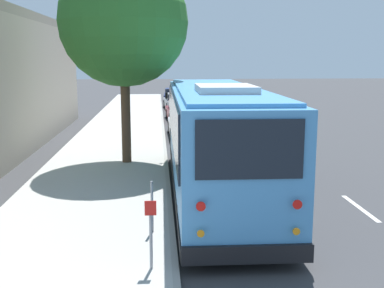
% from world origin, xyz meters
% --- Properties ---
extents(ground_plane, '(160.00, 160.00, 0.00)m').
position_xyz_m(ground_plane, '(0.00, 0.00, 0.00)').
color(ground_plane, '#3D3D3F').
extents(sidewalk_slab, '(80.00, 4.49, 0.15)m').
position_xyz_m(sidewalk_slab, '(0.00, 4.00, 0.07)').
color(sidewalk_slab, '#B2AFA8').
rests_on(sidewalk_slab, ground).
extents(curb_strip, '(80.00, 0.14, 0.15)m').
position_xyz_m(curb_strip, '(0.00, 1.69, 0.07)').
color(curb_strip, '#9D9A94').
rests_on(curb_strip, ground).
extents(shuttle_bus, '(11.01, 2.75, 3.43)m').
position_xyz_m(shuttle_bus, '(1.26, 0.27, 1.84)').
color(shuttle_bus, '#4C93D1').
rests_on(shuttle_bus, ground).
extents(parked_sedan_silver, '(4.37, 1.81, 1.29)m').
position_xyz_m(parked_sedan_silver, '(12.30, 0.54, 0.60)').
color(parked_sedan_silver, '#A8AAAF').
rests_on(parked_sedan_silver, ground).
extents(parked_sedan_maroon, '(4.34, 1.93, 1.30)m').
position_xyz_m(parked_sedan_maroon, '(18.79, 0.49, 0.60)').
color(parked_sedan_maroon, maroon).
rests_on(parked_sedan_maroon, ground).
extents(parked_sedan_gray, '(4.65, 2.02, 1.28)m').
position_xyz_m(parked_sedan_gray, '(25.89, 0.50, 0.59)').
color(parked_sedan_gray, slate).
rests_on(parked_sedan_gray, ground).
extents(parked_sedan_navy, '(4.70, 1.90, 1.26)m').
position_xyz_m(parked_sedan_navy, '(32.39, 0.50, 0.58)').
color(parked_sedan_navy, '#19234C').
rests_on(parked_sedan_navy, ground).
extents(street_tree, '(4.76, 4.76, 8.34)m').
position_xyz_m(street_tree, '(5.74, 3.19, 5.72)').
color(street_tree, brown).
rests_on(street_tree, sidewalk_slab).
extents(sign_post_near, '(0.06, 0.22, 1.34)m').
position_xyz_m(sign_post_near, '(-4.00, 2.15, 0.84)').
color(sign_post_near, gray).
rests_on(sign_post_near, sidewalk_slab).
extents(sign_post_far, '(0.06, 0.06, 1.21)m').
position_xyz_m(sign_post_far, '(-2.05, 2.15, 0.75)').
color(sign_post_far, gray).
rests_on(sign_post_far, sidewalk_slab).
extents(lane_stripe_mid, '(2.40, 0.14, 0.01)m').
position_xyz_m(lane_stripe_mid, '(-0.21, -3.58, 0.00)').
color(lane_stripe_mid, silver).
rests_on(lane_stripe_mid, ground).
extents(lane_stripe_ahead, '(2.40, 0.14, 0.01)m').
position_xyz_m(lane_stripe_ahead, '(5.79, -3.58, 0.00)').
color(lane_stripe_ahead, silver).
rests_on(lane_stripe_ahead, ground).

